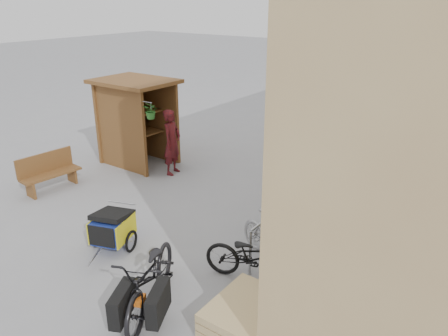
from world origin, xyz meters
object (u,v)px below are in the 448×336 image
Objects in this scene: child_trailer at (112,227)px; bike_7 at (348,165)px; bench at (49,171)px; bike_2 at (307,208)px; pallet_stack at (248,316)px; kiosk at (134,110)px; cargo_bike at (151,279)px; shopping_carts at (399,149)px; bike_1 at (272,238)px; bike_6 at (343,173)px; bike_3 at (314,203)px; bike_5 at (326,181)px; person_kiosk at (172,142)px; bike_4 at (322,190)px; bike_0 at (256,257)px.

child_trailer is 0.75× the size of bike_7.
bench is 6.35m from bike_2.
child_trailer reaches higher than pallet_stack.
bench is (-0.40, -2.57, -1.08)m from kiosk.
shopping_carts is at bearing 54.11° from cargo_bike.
bike_1 is 1.39m from bike_2.
cargo_bike is 6.33m from bike_7.
bike_6 is at bearing 97.83° from pallet_stack.
kiosk is 7.50m from pallet_stack.
bike_3 is 1.19m from bike_5.
bike_2 is 1.10× the size of bike_3.
person_kiosk is (-1.61, 3.51, 0.44)m from child_trailer.
bike_4 is (-0.72, 4.17, 0.26)m from pallet_stack.
bike_4 is (-0.72, -3.46, -0.13)m from shopping_carts.
bike_2 is 1.44m from bike_5.
bike_2 is (2.68, 2.76, 0.04)m from child_trailer.
person_kiosk reaches higher than bike_2.
shopping_carts is (-0.00, 7.63, 0.39)m from pallet_stack.
bike_1 is at bearing -178.08° from bike_4.
kiosk reaches higher than cargo_bike.
shopping_carts is at bearing -19.90° from bike_0.
person_kiosk reaches higher than bike_3.
bike_3 is (0.90, 3.85, -0.02)m from cargo_bike.
bike_7 is at bearing 0.17° from bike_4.
bike_6 is (0.04, 1.00, -0.13)m from bike_5.
kiosk is at bearing 148.34° from pallet_stack.
pallet_stack is 0.87× the size of child_trailer.
bike_5 reaches higher than pallet_stack.
bike_4 is (-0.17, 0.80, -0.04)m from bike_3.
bench reaches higher than bike_6.
cargo_bike is at bearing -161.93° from pallet_stack.
bike_4 is at bearing 37.32° from child_trailer.
bike_1 reaches higher than child_trailer.
bike_2 is (-0.59, 3.12, 0.28)m from pallet_stack.
kiosk reaches higher than pallet_stack.
bike_7 is (-0.02, 1.65, 0.08)m from bike_4.
bike_0 reaches higher than bike_1.
bike_7 reaches higher than bike_3.
bike_4 is at bearing 30.66° from bench.
bike_2 is at bearing -173.50° from bike_4.
child_trailer is at bearing 88.51° from bike_0.
pallet_stack is 5.88m from bike_7.
bike_0 reaches higher than pallet_stack.
pallet_stack is 6.81m from bench.
bike_2 reaches higher than bench.
bench is 6.61m from bike_4.
bike_2 is 1.03× the size of bike_4.
person_kiosk is at bearing 65.47° from bike_2.
bike_2 reaches higher than bike_4.
bike_3 is (0.07, 1.65, 0.04)m from bike_1.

